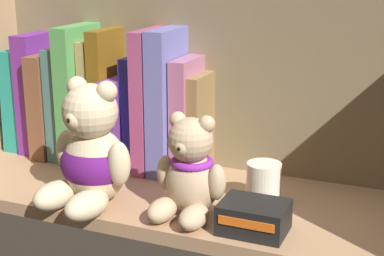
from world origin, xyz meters
The scene contains 19 objects.
shelf_board centered at (0.00, 0.00, 1.00)cm, with size 76.98×25.95×2.00cm, color #A87F5B.
shelf_back_panel centered at (0.00, 13.58, 15.96)cm, with size 79.38×1.20×31.91cm, color #7A6A4C.
book_0 centered at (-35.35, 9.50, 11.24)cm, with size 3.29×9.12×18.49cm, color teal.
book_1 centered at (-31.74, 9.50, 12.72)cm, with size 3.45×10.23×21.44cm, color #642582.
book_2 centered at (-28.17, 9.50, 11.14)cm, with size 3.19×13.51×18.29cm, color brown.
book_3 centered at (-25.06, 9.50, 11.81)cm, with size 2.54×12.61×19.62cm, color #426C67.
book_4 centered at (-22.02, 9.50, 13.72)cm, with size 3.07×14.24×23.45cm, color #4D974B.
book_5 centered at (-19.34, 9.50, 12.52)cm, with size 1.80×9.86×21.03cm, color tan.
book_6 centered at (-16.98, 9.50, 13.47)cm, with size 2.44×10.57×22.93cm, color brown.
book_7 centered at (-13.94, 9.50, 9.58)cm, with size 3.16×14.17×15.16cm, color #6C3486.
book_8 centered at (-10.97, 9.50, 11.42)cm, with size 2.30×10.06×18.84cm, color navy.
book_9 centered at (-8.40, 9.50, 13.71)cm, with size 2.36×13.52×23.43cm, color #A04370.
book_10 centered at (-5.37, 9.50, 13.82)cm, with size 3.22×13.25×23.63cm, color #6366AC.
book_11 centered at (-2.16, 9.50, 11.52)cm, with size 2.72×10.50×19.05cm, color #A56081.
book_12 centered at (0.49, 9.50, 10.26)cm, with size 2.09×9.15×16.53cm, color olive.
teddy_bear_larger centered at (-9.70, -8.27, 9.20)cm, with size 13.59×14.55×18.31cm.
teddy_bear_smaller centered at (4.88, -6.73, 8.16)cm, with size 10.59×10.82×14.42cm.
pillar_candle centered at (13.13, 1.17, 5.06)cm, with size 5.04×5.04×6.12cm, color silver.
small_product_box centered at (14.57, -8.18, 4.02)cm, with size 8.64×6.80×4.03cm.
Camera 1 is at (34.38, -75.65, 36.84)cm, focal length 54.97 mm.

